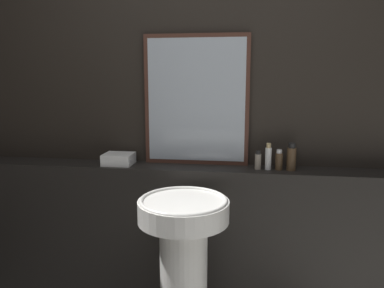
{
  "coord_description": "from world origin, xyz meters",
  "views": [
    {
      "loc": [
        0.37,
        -0.65,
        1.44
      ],
      "look_at": [
        0.07,
        1.46,
        1.06
      ],
      "focal_mm": 35.0,
      "sensor_mm": 36.0,
      "label": 1
    }
  ],
  "objects_px": {
    "towel_stack": "(119,159)",
    "lotion_bottle": "(279,160)",
    "conditioner_bottle": "(268,157)",
    "body_wash_bottle": "(291,158)",
    "pedestal_sink": "(184,255)",
    "mirror": "(196,100)",
    "shampoo_bottle": "(258,161)"
  },
  "relations": [
    {
      "from": "pedestal_sink",
      "to": "lotion_bottle",
      "type": "relative_size",
      "value": 6.75
    },
    {
      "from": "towel_stack",
      "to": "lotion_bottle",
      "type": "bearing_deg",
      "value": 0.0
    },
    {
      "from": "conditioner_bottle",
      "to": "lotion_bottle",
      "type": "bearing_deg",
      "value": 0.0
    },
    {
      "from": "pedestal_sink",
      "to": "shampoo_bottle",
      "type": "bearing_deg",
      "value": 47.47
    },
    {
      "from": "towel_stack",
      "to": "shampoo_bottle",
      "type": "bearing_deg",
      "value": 0.0
    },
    {
      "from": "mirror",
      "to": "lotion_bottle",
      "type": "distance_m",
      "value": 0.62
    },
    {
      "from": "towel_stack",
      "to": "body_wash_bottle",
      "type": "height_order",
      "value": "body_wash_bottle"
    },
    {
      "from": "mirror",
      "to": "lotion_bottle",
      "type": "xyz_separation_m",
      "value": [
        0.51,
        -0.09,
        -0.35
      ]
    },
    {
      "from": "pedestal_sink",
      "to": "conditioner_bottle",
      "type": "bearing_deg",
      "value": 43.3
    },
    {
      "from": "conditioner_bottle",
      "to": "body_wash_bottle",
      "type": "relative_size",
      "value": 0.98
    },
    {
      "from": "body_wash_bottle",
      "to": "lotion_bottle",
      "type": "bearing_deg",
      "value": 180.0
    },
    {
      "from": "body_wash_bottle",
      "to": "pedestal_sink",
      "type": "bearing_deg",
      "value": -144.12
    },
    {
      "from": "shampoo_bottle",
      "to": "pedestal_sink",
      "type": "bearing_deg",
      "value": -132.53
    },
    {
      "from": "pedestal_sink",
      "to": "body_wash_bottle",
      "type": "distance_m",
      "value": 0.84
    },
    {
      "from": "conditioner_bottle",
      "to": "body_wash_bottle",
      "type": "height_order",
      "value": "body_wash_bottle"
    },
    {
      "from": "shampoo_bottle",
      "to": "lotion_bottle",
      "type": "distance_m",
      "value": 0.12
    },
    {
      "from": "pedestal_sink",
      "to": "body_wash_bottle",
      "type": "bearing_deg",
      "value": 35.88
    },
    {
      "from": "mirror",
      "to": "conditioner_bottle",
      "type": "bearing_deg",
      "value": -11.61
    },
    {
      "from": "conditioner_bottle",
      "to": "lotion_bottle",
      "type": "distance_m",
      "value": 0.07
    },
    {
      "from": "lotion_bottle",
      "to": "body_wash_bottle",
      "type": "bearing_deg",
      "value": 0.0
    },
    {
      "from": "shampoo_bottle",
      "to": "body_wash_bottle",
      "type": "xyz_separation_m",
      "value": [
        0.19,
        0.0,
        0.02
      ]
    },
    {
      "from": "towel_stack",
      "to": "shampoo_bottle",
      "type": "height_order",
      "value": "shampoo_bottle"
    },
    {
      "from": "lotion_bottle",
      "to": "body_wash_bottle",
      "type": "height_order",
      "value": "body_wash_bottle"
    },
    {
      "from": "lotion_bottle",
      "to": "shampoo_bottle",
      "type": "bearing_deg",
      "value": 180.0
    },
    {
      "from": "towel_stack",
      "to": "pedestal_sink",
      "type": "bearing_deg",
      "value": -40.73
    },
    {
      "from": "towel_stack",
      "to": "shampoo_bottle",
      "type": "distance_m",
      "value": 0.87
    },
    {
      "from": "pedestal_sink",
      "to": "shampoo_bottle",
      "type": "height_order",
      "value": "shampoo_bottle"
    },
    {
      "from": "shampoo_bottle",
      "to": "body_wash_bottle",
      "type": "height_order",
      "value": "body_wash_bottle"
    },
    {
      "from": "towel_stack",
      "to": "body_wash_bottle",
      "type": "xyz_separation_m",
      "value": [
        1.06,
        0.0,
        0.04
      ]
    },
    {
      "from": "pedestal_sink",
      "to": "lotion_bottle",
      "type": "bearing_deg",
      "value": 39.54
    },
    {
      "from": "conditioner_bottle",
      "to": "body_wash_bottle",
      "type": "bearing_deg",
      "value": 0.0
    },
    {
      "from": "conditioner_bottle",
      "to": "shampoo_bottle",
      "type": "bearing_deg",
      "value": 180.0
    }
  ]
}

